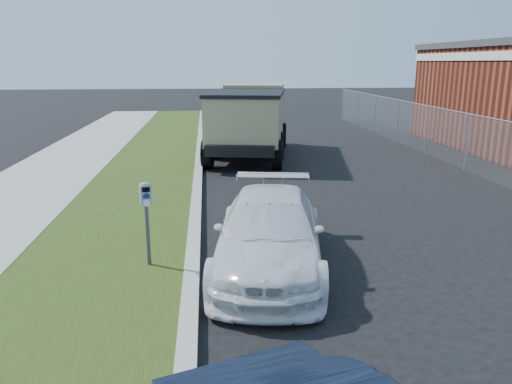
{
  "coord_description": "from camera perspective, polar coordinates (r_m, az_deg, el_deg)",
  "views": [
    {
      "loc": [
        -2.3,
        -8.11,
        3.38
      ],
      "look_at": [
        -1.4,
        1.0,
        1.0
      ],
      "focal_mm": 35.0,
      "sensor_mm": 36.0,
      "label": 1
    }
  ],
  "objects": [
    {
      "name": "chainlink_fence",
      "position": [
        17.37,
        23.11,
        6.42
      ],
      "size": [
        0.06,
        30.06,
        30.0
      ],
      "color": "slate",
      "rests_on": "ground"
    },
    {
      "name": "ground",
      "position": [
        9.08,
        9.54,
        -7.49
      ],
      "size": [
        120.0,
        120.0,
        0.0
      ],
      "primitive_type": "plane",
      "color": "black",
      "rests_on": "ground"
    },
    {
      "name": "parking_meter",
      "position": [
        8.23,
        -12.43,
        -1.51
      ],
      "size": [
        0.22,
        0.17,
        1.4
      ],
      "rotation": [
        0.0,
        0.0,
        0.26
      ],
      "color": "#3F4247",
      "rests_on": "ground"
    },
    {
      "name": "white_wagon",
      "position": [
        8.39,
        1.44,
        -4.61
      ],
      "size": [
        2.4,
        4.51,
        1.25
      ],
      "primitive_type": "imported",
      "rotation": [
        0.0,
        0.0,
        -0.16
      ],
      "color": "white",
      "rests_on": "ground"
    },
    {
      "name": "streetside",
      "position": [
        11.13,
        -22.48,
        -3.89
      ],
      "size": [
        6.12,
        50.0,
        0.15
      ],
      "color": "gray",
      "rests_on": "ground"
    },
    {
      "name": "dump_truck",
      "position": [
        18.68,
        -0.7,
        8.56
      ],
      "size": [
        3.55,
        6.76,
        2.52
      ],
      "rotation": [
        0.0,
        0.0,
        -0.18
      ],
      "color": "black",
      "rests_on": "ground"
    }
  ]
}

